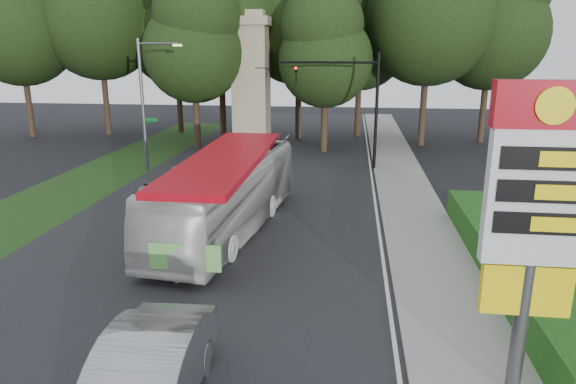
# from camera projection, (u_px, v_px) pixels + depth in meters

# --- Properties ---
(road_surface) EXTENTS (14.00, 80.00, 0.02)m
(road_surface) POSITION_uv_depth(u_px,v_px,m) (219.00, 228.00, 21.99)
(road_surface) COLOR black
(road_surface) RESTS_ON ground
(sidewalk_right) EXTENTS (3.00, 80.00, 0.12)m
(sidewalk_right) POSITION_uv_depth(u_px,v_px,m) (422.00, 235.00, 20.96)
(sidewalk_right) COLOR gray
(sidewalk_right) RESTS_ON ground
(grass_verge_left) EXTENTS (5.00, 50.00, 0.02)m
(grass_verge_left) POSITION_uv_depth(u_px,v_px,m) (81.00, 185.00, 28.85)
(grass_verge_left) COLOR #193814
(grass_verge_left) RESTS_ON ground
(hedge) EXTENTS (3.00, 14.00, 1.20)m
(hedge) POSITION_uv_depth(u_px,v_px,m) (533.00, 266.00, 16.64)
(hedge) COLOR #174712
(hedge) RESTS_ON ground
(gas_station_pylon) EXTENTS (2.10, 0.45, 6.85)m
(gas_station_pylon) POSITION_uv_depth(u_px,v_px,m) (537.00, 204.00, 10.13)
(gas_station_pylon) COLOR #59595E
(gas_station_pylon) RESTS_ON ground
(traffic_signal_mast) EXTENTS (6.10, 0.35, 7.20)m
(traffic_signal_mast) POSITION_uv_depth(u_px,v_px,m) (355.00, 95.00, 31.52)
(traffic_signal_mast) COLOR black
(traffic_signal_mast) RESTS_ON ground
(streetlight_signs) EXTENTS (2.75, 0.98, 8.00)m
(streetlight_signs) POSITION_uv_depth(u_px,v_px,m) (146.00, 99.00, 31.18)
(streetlight_signs) COLOR #59595E
(streetlight_signs) RESTS_ON ground
(monument) EXTENTS (3.00, 3.00, 10.05)m
(monument) POSITION_uv_depth(u_px,v_px,m) (251.00, 81.00, 38.05)
(monument) COLOR #9B8F6E
(monument) RESTS_ON ground
(tree_far_west) EXTENTS (8.96, 8.96, 17.60)m
(tree_far_west) POSITION_uv_depth(u_px,v_px,m) (16.00, 7.00, 41.78)
(tree_far_west) COLOR #2D2116
(tree_far_west) RESTS_ON ground
(tree_west_near) EXTENTS (8.40, 8.40, 16.50)m
(tree_west_near) POSITION_uv_depth(u_px,v_px,m) (175.00, 17.00, 44.36)
(tree_west_near) COLOR #2D2116
(tree_west_near) RESTS_ON ground
(tree_center_right) EXTENTS (9.24, 9.24, 18.15)m
(tree_center_right) POSITION_uv_depth(u_px,v_px,m) (299.00, 2.00, 40.87)
(tree_center_right) COLOR #2D2116
(tree_center_right) RESTS_ON ground
(tree_east_near) EXTENTS (8.12, 8.12, 15.95)m
(tree_east_near) POSITION_uv_depth(u_px,v_px,m) (361.00, 20.00, 42.55)
(tree_east_near) COLOR #2D2116
(tree_east_near) RESTS_ON ground
(tree_far_east) EXTENTS (8.68, 8.68, 17.05)m
(tree_far_east) POSITION_uv_depth(u_px,v_px,m) (493.00, 9.00, 39.27)
(tree_far_east) COLOR #2D2116
(tree_far_east) RESTS_ON ground
(tree_monument_left) EXTENTS (7.28, 7.28, 14.30)m
(tree_monument_left) POSITION_uv_depth(u_px,v_px,m) (193.00, 30.00, 36.60)
(tree_monument_left) COLOR #2D2116
(tree_monument_left) RESTS_ON ground
(tree_monument_right) EXTENTS (6.72, 6.72, 13.20)m
(tree_monument_right) POSITION_uv_depth(u_px,v_px,m) (326.00, 40.00, 36.13)
(tree_monument_right) COLOR #2D2116
(tree_monument_right) RESTS_ON ground
(transit_bus) EXTENTS (4.08, 11.84, 3.23)m
(transit_bus) POSITION_uv_depth(u_px,v_px,m) (228.00, 194.00, 21.22)
(transit_bus) COLOR silver
(transit_bus) RESTS_ON ground
(sedan_silver) EXTENTS (2.16, 5.51, 1.79)m
(sedan_silver) POSITION_uv_depth(u_px,v_px,m) (144.00, 383.00, 10.36)
(sedan_silver) COLOR #9A9BA1
(sedan_silver) RESTS_ON ground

